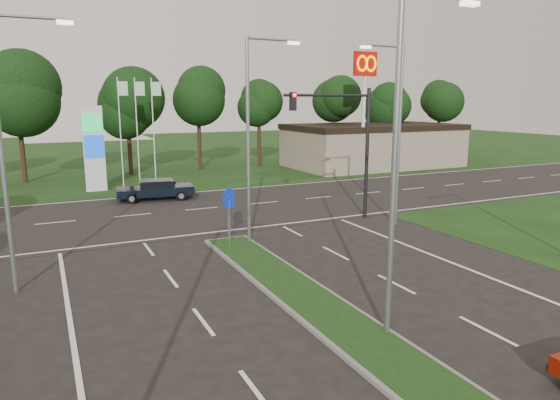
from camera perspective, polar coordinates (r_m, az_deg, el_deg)
name	(u,v)px	position (r m, az deg, el deg)	size (l,w,h in m)	color
verge_far	(114,157)	(59.97, -18.49, 4.64)	(160.00, 50.00, 0.02)	black
cross_road	(185,211)	(29.80, -10.77, -1.19)	(160.00, 12.00, 0.02)	black
median_kerb	(412,376)	(12.65, 14.89, -18.86)	(2.00, 26.00, 0.12)	slate
commercial_building	(373,146)	(49.94, 10.55, 6.11)	(16.00, 9.00, 4.00)	gray
streetlight_median_near	(401,151)	(13.22, 13.69, 5.51)	(2.53, 0.22, 9.00)	gray
streetlight_median_far	(252,130)	(21.87, -3.19, 7.97)	(2.53, 0.22, 9.00)	gray
streetlight_left_far	(7,141)	(18.25, -28.74, 5.96)	(2.53, 0.22, 9.00)	gray
streetlight_right_far	(396,126)	(25.87, 13.15, 8.21)	(2.53, 0.22, 9.00)	gray
traffic_signal	(347,133)	(26.56, 7.66, 7.55)	(5.10, 0.42, 7.00)	black
median_signs	(229,206)	(22.33, -5.86, -0.72)	(1.16, 1.76, 2.38)	gray
gas_pylon	(97,146)	(37.53, -20.19, 5.80)	(5.80, 1.26, 8.00)	silver
mcdonalds_sign	(365,81)	(44.18, 9.67, 13.27)	(2.20, 0.47, 10.40)	silver
treeline_far	(134,95)	(44.74, -16.37, 11.47)	(6.00, 6.00, 9.90)	black
navy_sedan	(156,189)	(33.30, -14.02, 1.21)	(4.98, 2.54, 1.31)	black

